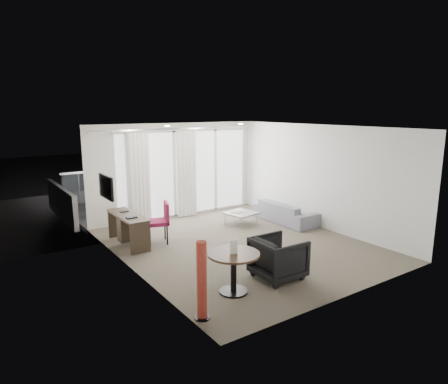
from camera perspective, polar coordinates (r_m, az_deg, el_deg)
floor at (r=9.00m, az=2.17°, el=-7.52°), size 5.00×6.00×0.00m
ceiling at (r=8.50m, az=2.30°, el=9.25°), size 5.00×6.00×0.00m
wall_left at (r=7.48m, az=-13.38°, el=-1.49°), size 0.00×6.00×2.60m
wall_right at (r=10.32m, az=13.49°, el=2.12°), size 0.00×6.00×2.60m
wall_front at (r=6.56m, az=18.02°, el=-3.63°), size 5.00×0.00×2.60m
window_panel at (r=11.32m, az=-5.55°, el=2.72°), size 4.00×0.02×2.38m
window_frame at (r=11.30m, az=-5.51°, el=2.71°), size 4.10×0.06×2.44m
curtain_left at (r=10.56m, az=-12.03°, el=1.86°), size 0.60×0.20×2.38m
curtain_right at (r=11.15m, az=-5.36°, el=2.59°), size 0.60×0.20×2.38m
curtain_track at (r=10.90m, az=-6.66°, el=8.96°), size 4.80×0.04×0.04m
downlight_a at (r=9.40m, az=-8.10°, el=9.33°), size 0.12×0.12×0.02m
downlight_b at (r=10.50m, az=2.38°, el=9.69°), size 0.12×0.12×0.02m
desk at (r=9.16m, az=-13.53°, el=-5.24°), size 0.46×1.47×0.69m
tv at (r=8.83m, az=-16.51°, el=0.69°), size 0.05×0.80×0.50m
desk_chair at (r=9.11m, az=-9.52°, el=-4.36°), size 0.64×0.62×0.94m
round_table at (r=6.68m, az=1.37°, el=-11.46°), size 1.08×1.08×0.69m
menu_card at (r=6.50m, az=1.41°, el=-8.55°), size 0.13×0.05×0.23m
red_lamp at (r=5.82m, az=-3.20°, el=-12.53°), size 0.29×0.29×1.17m
tub_armchair at (r=7.27m, az=7.76°, el=-9.30°), size 0.84×0.82×0.75m
coffee_table at (r=10.49m, az=2.43°, el=-3.78°), size 0.84×0.84×0.32m
remote at (r=10.49m, az=2.19°, el=-2.65°), size 0.09×0.15×0.02m
magazine at (r=10.44m, az=1.77°, el=-2.72°), size 0.25×0.28×0.01m
sofa at (r=10.80m, az=8.75°, el=-2.83°), size 0.73×1.86×0.54m
terrace_slab at (r=12.89m, az=-8.68°, el=-1.95°), size 5.60×3.00×0.12m
rattan_chair_a at (r=13.14m, az=-8.07°, el=0.41°), size 0.58×0.58×0.81m
rattan_chair_b at (r=13.80m, az=-2.70°, el=1.28°), size 0.79×0.79×0.91m
rattan_table at (r=12.45m, az=-4.59°, el=-1.00°), size 0.56×0.56×0.45m
balustrade at (r=14.07m, az=-11.31°, el=1.45°), size 5.50×0.06×1.05m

